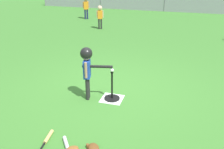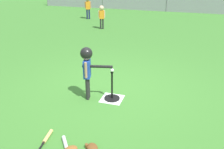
% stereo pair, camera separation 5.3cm
% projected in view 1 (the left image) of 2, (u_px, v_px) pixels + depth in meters
% --- Properties ---
extents(ground_plane, '(60.00, 60.00, 0.00)m').
position_uv_depth(ground_plane, '(112.00, 90.00, 5.59)').
color(ground_plane, '#3D7A2D').
extents(home_plate, '(0.44, 0.44, 0.01)m').
position_uv_depth(home_plate, '(112.00, 99.00, 5.20)').
color(home_plate, white).
rests_on(home_plate, ground_plane).
extents(batting_tee, '(0.32, 0.32, 0.61)m').
position_uv_depth(batting_tee, '(112.00, 95.00, 5.17)').
color(batting_tee, black).
rests_on(batting_tee, ground_plane).
extents(baseball_on_tee, '(0.07, 0.07, 0.07)m').
position_uv_depth(baseball_on_tee, '(112.00, 70.00, 4.95)').
color(baseball_on_tee, white).
rests_on(baseball_on_tee, batting_tee).
extents(batter_child, '(0.62, 0.31, 1.10)m').
position_uv_depth(batter_child, '(87.00, 63.00, 4.92)').
color(batter_child, '#262626').
rests_on(batter_child, ground_plane).
extents(fielder_deep_right, '(0.28, 0.20, 0.99)m').
position_uv_depth(fielder_deep_right, '(100.00, 14.00, 10.65)').
color(fielder_deep_right, '#262626').
rests_on(fielder_deep_right, ground_plane).
extents(fielder_deep_center, '(0.30, 0.22, 1.10)m').
position_uv_depth(fielder_deep_center, '(86.00, 5.00, 12.64)').
color(fielder_deep_center, '#191E4C').
rests_on(fielder_deep_center, ground_plane).
extents(spare_bat_silver, '(0.44, 0.56, 0.06)m').
position_uv_depth(spare_bat_silver, '(67.00, 146.00, 3.79)').
color(spare_bat_silver, silver).
rests_on(spare_bat_silver, ground_plane).
extents(spare_bat_wood, '(0.14, 0.62, 0.06)m').
position_uv_depth(spare_bat_wood, '(47.00, 139.00, 3.95)').
color(spare_bat_wood, '#DBB266').
rests_on(spare_bat_wood, ground_plane).
extents(glove_by_plate, '(0.26, 0.27, 0.07)m').
position_uv_depth(glove_by_plate, '(93.00, 148.00, 3.76)').
color(glove_by_plate, brown).
rests_on(glove_by_plate, ground_plane).
extents(outfield_fence, '(16.06, 0.06, 1.15)m').
position_uv_depth(outfield_fence, '(165.00, 1.00, 14.79)').
color(outfield_fence, slate).
rests_on(outfield_fence, ground_plane).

